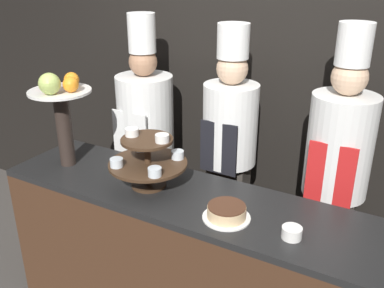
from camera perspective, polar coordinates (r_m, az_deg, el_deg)
wall_back at (r=2.94m, az=8.40°, el=9.22°), size 10.00×0.06×2.80m
buffet_counter at (r=2.56m, az=-1.15°, el=-15.97°), size 2.11×0.55×0.95m
tiered_stand at (r=2.31m, az=-5.92°, el=-1.94°), size 0.43×0.43×0.32m
fruit_pedestal at (r=2.58m, az=-17.08°, el=5.13°), size 0.36×0.36×0.58m
cake_round at (r=2.07m, az=4.63°, el=-9.07°), size 0.23×0.23×0.07m
cup_white at (r=1.99m, az=13.16°, el=-11.43°), size 0.09×0.09×0.05m
chef_left at (r=3.05m, az=-6.14°, el=1.31°), size 0.39×0.39×1.80m
chef_center_left at (r=2.73m, az=5.03°, el=-0.54°), size 0.34×0.34×1.77m
chef_center_right at (r=2.56m, az=18.65°, el=-3.33°), size 0.36×0.36×1.82m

